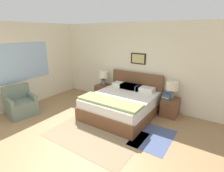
{
  "coord_description": "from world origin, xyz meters",
  "views": [
    {
      "loc": [
        2.59,
        -1.73,
        2.33
      ],
      "look_at": [
        0.24,
        1.8,
        1.0
      ],
      "focal_mm": 28.0,
      "sensor_mm": 36.0,
      "label": 1
    }
  ],
  "objects_px": {
    "armchair": "(21,105)",
    "bed": "(122,104)",
    "nightstand_by_door": "(170,107)",
    "table_lamp_near_window": "(103,76)",
    "nightstand_near_window": "(103,92)",
    "table_lamp_by_door": "(172,87)"
  },
  "relations": [
    {
      "from": "armchair",
      "to": "bed",
      "type": "bearing_deg",
      "value": 133.44
    },
    {
      "from": "bed",
      "to": "nightstand_by_door",
      "type": "xyz_separation_m",
      "value": [
        1.18,
        0.71,
        -0.07
      ]
    },
    {
      "from": "table_lamp_near_window",
      "to": "nightstand_by_door",
      "type": "bearing_deg",
      "value": -0.12
    },
    {
      "from": "bed",
      "to": "table_lamp_near_window",
      "type": "bearing_deg",
      "value": 148.85
    },
    {
      "from": "nightstand_by_door",
      "to": "table_lamp_near_window",
      "type": "height_order",
      "value": "table_lamp_near_window"
    },
    {
      "from": "nightstand_near_window",
      "to": "table_lamp_near_window",
      "type": "height_order",
      "value": "table_lamp_near_window"
    },
    {
      "from": "nightstand_by_door",
      "to": "table_lamp_by_door",
      "type": "height_order",
      "value": "table_lamp_by_door"
    },
    {
      "from": "nightstand_by_door",
      "to": "table_lamp_by_door",
      "type": "relative_size",
      "value": 1.07
    },
    {
      "from": "table_lamp_near_window",
      "to": "table_lamp_by_door",
      "type": "xyz_separation_m",
      "value": [
        2.36,
        0.0,
        0.0
      ]
    },
    {
      "from": "armchair",
      "to": "table_lamp_by_door",
      "type": "distance_m",
      "value": 4.33
    },
    {
      "from": "nightstand_near_window",
      "to": "table_lamp_by_door",
      "type": "height_order",
      "value": "table_lamp_by_door"
    },
    {
      "from": "table_lamp_near_window",
      "to": "table_lamp_by_door",
      "type": "relative_size",
      "value": 1.0
    },
    {
      "from": "armchair",
      "to": "nightstand_near_window",
      "type": "relative_size",
      "value": 1.61
    },
    {
      "from": "bed",
      "to": "table_lamp_near_window",
      "type": "relative_size",
      "value": 3.97
    },
    {
      "from": "table_lamp_near_window",
      "to": "armchair",
      "type": "bearing_deg",
      "value": -118.16
    },
    {
      "from": "nightstand_near_window",
      "to": "nightstand_by_door",
      "type": "height_order",
      "value": "same"
    },
    {
      "from": "armchair",
      "to": "nightstand_by_door",
      "type": "xyz_separation_m",
      "value": [
        3.61,
        2.32,
        -0.03
      ]
    },
    {
      "from": "bed",
      "to": "table_lamp_by_door",
      "type": "bearing_deg",
      "value": 31.14
    },
    {
      "from": "nightstand_near_window",
      "to": "table_lamp_by_door",
      "type": "distance_m",
      "value": 2.44
    },
    {
      "from": "armchair",
      "to": "table_lamp_near_window",
      "type": "distance_m",
      "value": 2.7
    },
    {
      "from": "table_lamp_near_window",
      "to": "table_lamp_by_door",
      "type": "distance_m",
      "value": 2.36
    },
    {
      "from": "nightstand_by_door",
      "to": "nightstand_near_window",
      "type": "bearing_deg",
      "value": 180.0
    }
  ]
}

